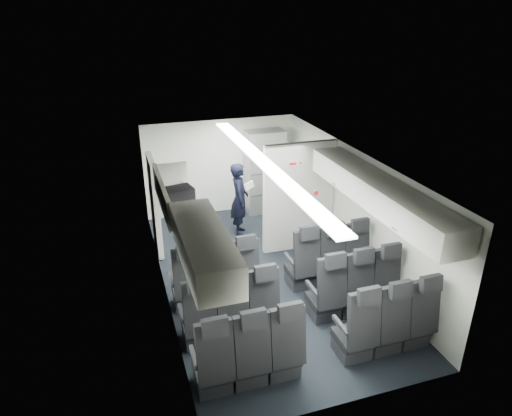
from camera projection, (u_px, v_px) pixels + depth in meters
cabin_shell at (263, 219)px, 7.64m from camera, size 3.41×6.01×2.16m
seat_row_front at (273, 271)px, 7.46m from camera, size 3.33×0.56×1.24m
seat_row_mid at (294, 302)px, 6.68m from camera, size 3.33×0.56×1.24m
seat_row_rear at (321, 342)px, 5.90m from camera, size 3.33×0.56×1.24m
overhead_bin_left_rear at (204, 247)px, 5.21m from camera, size 0.53×1.80×0.40m
overhead_bin_left_front_open at (177, 201)px, 6.77m from camera, size 0.64×1.70×0.72m
overhead_bin_right_rear at (413, 215)px, 5.99m from camera, size 0.53×1.80×0.40m
overhead_bin_right_front at (349, 173)px, 7.52m from camera, size 0.53×1.70×0.40m
bulkhead_partition at (299, 197)px, 8.63m from camera, size 1.40×0.15×2.13m
galley_unit at (264, 172)px, 10.34m from camera, size 0.85×0.52×1.90m
boarding_door at (155, 205)px, 8.60m from camera, size 0.12×1.27×1.86m
flight_attendant at (239, 199)px, 9.31m from camera, size 0.50×0.64×1.55m
carry_on_bag at (178, 196)px, 6.74m from camera, size 0.49×0.39×0.26m
papers at (249, 186)px, 9.20m from camera, size 0.21×0.09×0.15m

